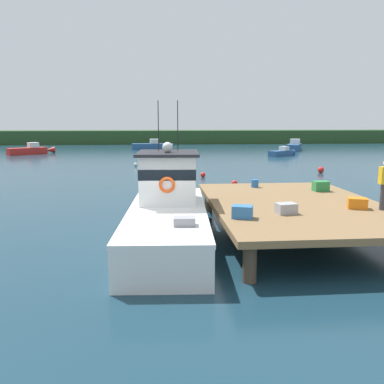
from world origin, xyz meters
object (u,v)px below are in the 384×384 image
(moored_boat_far_left, at_px, (30,150))
(moored_boat_near_channel, at_px, (170,165))
(crate_stack_near_edge, at_px, (242,212))
(crate_stack_mid_dock, at_px, (357,203))
(moored_boat_outer_mooring, at_px, (282,153))
(mooring_buoy_outer, at_px, (321,170))
(crate_single_by_cleat, at_px, (286,208))
(moored_boat_mid_harbor, at_px, (295,146))
(main_fishing_boat, at_px, (168,211))
(bait_bucket, at_px, (255,183))
(moored_boat_far_right, at_px, (151,146))
(mooring_buoy_channel_marker, at_px, (234,183))
(crate_single_far, at_px, (321,186))
(mooring_buoy_spare_mooring, at_px, (136,164))
(mooring_buoy_inshore, at_px, (203,175))

(moored_boat_far_left, bearing_deg, moored_boat_near_channel, -47.71)
(crate_stack_near_edge, xyz_separation_m, crate_stack_mid_dock, (4.09, 0.96, -0.01))
(moored_boat_outer_mooring, relative_size, mooring_buoy_outer, 8.15)
(crate_single_by_cleat, distance_m, mooring_buoy_outer, 20.63)
(crate_stack_near_edge, bearing_deg, moored_boat_mid_harbor, 68.78)
(main_fishing_boat, relative_size, crate_single_by_cleat, 16.49)
(bait_bucket, bearing_deg, moored_boat_far_right, 96.95)
(crate_stack_near_edge, relative_size, bait_bucket, 1.76)
(mooring_buoy_outer, bearing_deg, crate_stack_near_edge, -118.88)
(crate_stack_mid_dock, height_order, mooring_buoy_channel_marker, crate_stack_mid_dock)
(crate_single_far, bearing_deg, main_fishing_boat, -160.21)
(mooring_buoy_spare_mooring, bearing_deg, mooring_buoy_channel_marker, -60.25)
(moored_boat_mid_harbor, height_order, mooring_buoy_channel_marker, moored_boat_mid_harbor)
(moored_boat_far_right, bearing_deg, main_fishing_boat, -88.53)
(moored_boat_outer_mooring, height_order, mooring_buoy_channel_marker, moored_boat_outer_mooring)
(moored_boat_outer_mooring, height_order, mooring_buoy_outer, moored_boat_outer_mooring)
(main_fishing_boat, height_order, mooring_buoy_inshore, main_fishing_boat)
(moored_boat_near_channel, distance_m, moored_boat_far_right, 26.00)
(moored_boat_far_left, bearing_deg, bait_bucket, -59.71)
(mooring_buoy_inshore, xyz_separation_m, mooring_buoy_channel_marker, (1.53, -4.21, 0.01))
(main_fishing_boat, height_order, moored_boat_mid_harbor, main_fishing_boat)
(moored_boat_mid_harbor, bearing_deg, main_fishing_boat, -114.65)
(crate_single_by_cleat, height_order, moored_boat_near_channel, crate_single_by_cleat)
(moored_boat_mid_harbor, bearing_deg, moored_boat_far_right, 170.56)
(crate_single_by_cleat, distance_m, mooring_buoy_channel_marker, 12.76)
(crate_stack_mid_dock, distance_m, mooring_buoy_outer, 19.15)
(crate_stack_near_edge, distance_m, moored_boat_near_channel, 21.42)
(crate_stack_near_edge, xyz_separation_m, moored_boat_near_channel, (-1.46, 21.35, -0.93))
(mooring_buoy_outer, bearing_deg, crate_single_by_cleat, -115.85)
(crate_stack_near_edge, bearing_deg, mooring_buoy_channel_marker, 79.88)
(mooring_buoy_inshore, height_order, mooring_buoy_spare_mooring, mooring_buoy_inshore)
(crate_single_far, xyz_separation_m, moored_boat_outer_mooring, (8.17, 30.58, -1.02))
(mooring_buoy_outer, relative_size, mooring_buoy_spare_mooring, 1.49)
(moored_boat_mid_harbor, height_order, moored_boat_far_right, moored_boat_mid_harbor)
(moored_boat_far_left, bearing_deg, mooring_buoy_channel_marker, -52.33)
(crate_single_far, xyz_separation_m, moored_boat_far_left, (-22.57, 35.59, -0.91))
(crate_single_far, bearing_deg, mooring_buoy_channel_marker, 102.12)
(bait_bucket, distance_m, mooring_buoy_inshore, 11.90)
(crate_stack_near_edge, bearing_deg, main_fishing_boat, 137.40)
(moored_boat_far_left, height_order, mooring_buoy_channel_marker, moored_boat_far_left)
(crate_stack_mid_dock, relative_size, moored_boat_mid_harbor, 0.10)
(crate_stack_mid_dock, relative_size, mooring_buoy_spare_mooring, 1.80)
(main_fishing_boat, xyz_separation_m, crate_stack_near_edge, (2.18, -2.01, 0.38))
(moored_boat_far_left, xyz_separation_m, moored_boat_far_right, (14.99, 7.38, 0.02))
(moored_boat_far_right, distance_m, mooring_buoy_outer, 31.49)
(bait_bucket, distance_m, moored_boat_near_channel, 16.18)
(moored_boat_outer_mooring, height_order, moored_boat_far_right, moored_boat_far_right)
(crate_single_by_cleat, distance_m, moored_boat_far_right, 47.09)
(crate_stack_near_edge, height_order, moored_boat_near_channel, crate_stack_near_edge)
(moored_boat_outer_mooring, bearing_deg, mooring_buoy_spare_mooring, -149.95)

